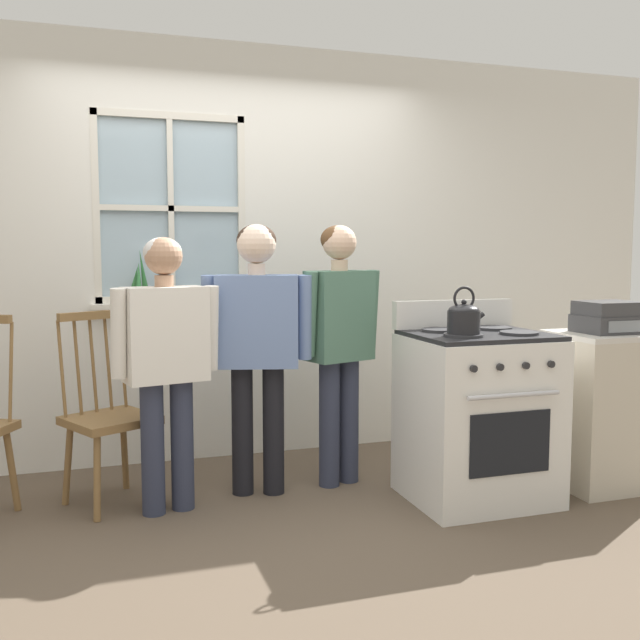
{
  "coord_description": "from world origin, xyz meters",
  "views": [
    {
      "loc": [
        -0.91,
        -3.25,
        1.37
      ],
      "look_at": [
        0.26,
        0.34,
        1.0
      ],
      "focal_mm": 40.0,
      "sensor_mm": 36.0,
      "label": 1
    }
  ],
  "objects_px": {
    "kettle": "(464,318)",
    "person_elderly_left": "(166,349)",
    "chair_by_window": "(108,419)",
    "person_teen_center": "(257,330)",
    "stereo": "(609,317)",
    "potted_plant": "(140,291)",
    "stove": "(477,414)",
    "person_adult_right": "(339,330)",
    "side_counter": "(603,409)"
  },
  "relations": [
    {
      "from": "chair_by_window",
      "to": "person_adult_right",
      "type": "height_order",
      "value": "person_adult_right"
    },
    {
      "from": "stove",
      "to": "kettle",
      "type": "xyz_separation_m",
      "value": [
        -0.17,
        -0.13,
        0.55
      ]
    },
    {
      "from": "chair_by_window",
      "to": "person_elderly_left",
      "type": "xyz_separation_m",
      "value": [
        0.29,
        -0.22,
        0.4
      ]
    },
    {
      "from": "kettle",
      "to": "side_counter",
      "type": "height_order",
      "value": "kettle"
    },
    {
      "from": "stove",
      "to": "kettle",
      "type": "relative_size",
      "value": 4.39
    },
    {
      "from": "chair_by_window",
      "to": "person_teen_center",
      "type": "xyz_separation_m",
      "value": [
        0.8,
        -0.1,
        0.46
      ]
    },
    {
      "from": "chair_by_window",
      "to": "person_elderly_left",
      "type": "distance_m",
      "value": 0.54
    },
    {
      "from": "potted_plant",
      "to": "side_counter",
      "type": "relative_size",
      "value": 0.38
    },
    {
      "from": "person_adult_right",
      "to": "person_elderly_left",
      "type": "bearing_deg",
      "value": 170.31
    },
    {
      "from": "person_teen_center",
      "to": "stereo",
      "type": "xyz_separation_m",
      "value": [
        1.94,
        -0.5,
        0.06
      ]
    },
    {
      "from": "side_counter",
      "to": "chair_by_window",
      "type": "bearing_deg",
      "value": 168.25
    },
    {
      "from": "stereo",
      "to": "potted_plant",
      "type": "bearing_deg",
      "value": 154.19
    },
    {
      "from": "potted_plant",
      "to": "stereo",
      "type": "height_order",
      "value": "potted_plant"
    },
    {
      "from": "stove",
      "to": "kettle",
      "type": "bearing_deg",
      "value": -141.79
    },
    {
      "from": "kettle",
      "to": "side_counter",
      "type": "relative_size",
      "value": 0.27
    },
    {
      "from": "person_teen_center",
      "to": "side_counter",
      "type": "bearing_deg",
      "value": 1.33
    },
    {
      "from": "person_elderly_left",
      "to": "stereo",
      "type": "height_order",
      "value": "person_elderly_left"
    },
    {
      "from": "person_teen_center",
      "to": "kettle",
      "type": "bearing_deg",
      "value": -16.47
    },
    {
      "from": "chair_by_window",
      "to": "potted_plant",
      "type": "height_order",
      "value": "potted_plant"
    },
    {
      "from": "person_adult_right",
      "to": "side_counter",
      "type": "relative_size",
      "value": 1.68
    },
    {
      "from": "person_adult_right",
      "to": "kettle",
      "type": "distance_m",
      "value": 0.78
    },
    {
      "from": "kettle",
      "to": "person_elderly_left",
      "type": "bearing_deg",
      "value": 162.61
    },
    {
      "from": "chair_by_window",
      "to": "stereo",
      "type": "distance_m",
      "value": 2.86
    },
    {
      "from": "chair_by_window",
      "to": "kettle",
      "type": "xyz_separation_m",
      "value": [
        1.76,
        -0.68,
        0.56
      ]
    },
    {
      "from": "person_adult_right",
      "to": "stereo",
      "type": "bearing_deg",
      "value": -37.72
    },
    {
      "from": "person_adult_right",
      "to": "stove",
      "type": "relative_size",
      "value": 1.4
    },
    {
      "from": "person_teen_center",
      "to": "stereo",
      "type": "bearing_deg",
      "value": 0.76
    },
    {
      "from": "person_adult_right",
      "to": "side_counter",
      "type": "xyz_separation_m",
      "value": [
        1.45,
        -0.5,
        -0.46
      ]
    },
    {
      "from": "chair_by_window",
      "to": "stove",
      "type": "bearing_deg",
      "value": -43.32
    },
    {
      "from": "person_teen_center",
      "to": "stereo",
      "type": "relative_size",
      "value": 4.45
    },
    {
      "from": "stove",
      "to": "person_adult_right",
      "type": "bearing_deg",
      "value": 142.96
    },
    {
      "from": "potted_plant",
      "to": "chair_by_window",
      "type": "bearing_deg",
      "value": -109.53
    },
    {
      "from": "person_adult_right",
      "to": "side_counter",
      "type": "distance_m",
      "value": 1.6
    },
    {
      "from": "stove",
      "to": "person_elderly_left",
      "type": "bearing_deg",
      "value": 168.63
    },
    {
      "from": "person_elderly_left",
      "to": "potted_plant",
      "type": "bearing_deg",
      "value": 82.35
    },
    {
      "from": "stove",
      "to": "kettle",
      "type": "height_order",
      "value": "kettle"
    },
    {
      "from": "person_elderly_left",
      "to": "potted_plant",
      "type": "distance_m",
      "value": 0.89
    },
    {
      "from": "side_counter",
      "to": "stereo",
      "type": "relative_size",
      "value": 2.65
    },
    {
      "from": "side_counter",
      "to": "potted_plant",
      "type": "bearing_deg",
      "value": 154.57
    },
    {
      "from": "kettle",
      "to": "stereo",
      "type": "xyz_separation_m",
      "value": [
        0.99,
        0.09,
        -0.04
      ]
    },
    {
      "from": "stove",
      "to": "stereo",
      "type": "bearing_deg",
      "value": -2.77
    },
    {
      "from": "stereo",
      "to": "person_teen_center",
      "type": "bearing_deg",
      "value": 165.67
    },
    {
      "from": "chair_by_window",
      "to": "potted_plant",
      "type": "bearing_deg",
      "value": 43.14
    },
    {
      "from": "person_adult_right",
      "to": "person_teen_center",
      "type": "bearing_deg",
      "value": 164.39
    },
    {
      "from": "kettle",
      "to": "potted_plant",
      "type": "distance_m",
      "value": 2.02
    },
    {
      "from": "stove",
      "to": "side_counter",
      "type": "distance_m",
      "value": 0.82
    },
    {
      "from": "person_teen_center",
      "to": "kettle",
      "type": "xyz_separation_m",
      "value": [
        0.96,
        -0.59,
        0.09
      ]
    },
    {
      "from": "kettle",
      "to": "side_counter",
      "type": "xyz_separation_m",
      "value": [
        0.99,
        0.11,
        -0.57
      ]
    },
    {
      "from": "chair_by_window",
      "to": "stereo",
      "type": "bearing_deg",
      "value": -39.49
    },
    {
      "from": "kettle",
      "to": "stereo",
      "type": "relative_size",
      "value": 0.73
    }
  ]
}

